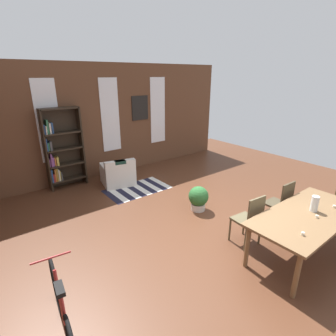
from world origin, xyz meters
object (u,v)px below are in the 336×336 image
Objects in this scene: dining_chair_far_right at (281,202)px; dining_chair_far_left at (250,219)px; bicycle_second at (63,314)px; vase_on_table at (315,204)px; armchair_white at (118,174)px; bookshelf_tall at (61,150)px; potted_plant_by_shelf at (198,198)px; dining_table at (307,218)px.

dining_chair_far_right is 1.00× the size of dining_chair_far_left.
vase_on_table is at bearing -13.36° from bicycle_second.
dining_chair_far_right is at bearing -2.47° from bicycle_second.
dining_chair_far_left is at bearing -3.24° from bicycle_second.
armchair_white is at bearing 111.44° from dining_chair_far_right.
bookshelf_tall is at bearing 114.26° from vase_on_table.
potted_plant_by_shelf is (3.27, 1.26, -0.07)m from bicycle_second.
bicycle_second is (-3.57, 0.89, -0.32)m from dining_table.
dining_chair_far_left is 1.46m from potted_plant_by_shelf.
dining_chair_far_left is at bearing -82.20° from armchair_white.
potted_plant_by_shelf is at bearing 118.71° from dining_chair_far_right.
dining_table is 1.28× the size of bicycle_second.
bicycle_second is at bearing 177.53° from dining_chair_far_right.
armchair_white is at bearing 106.66° from potted_plant_by_shelf.
dining_chair_far_left reaches higher than dining_table.
potted_plant_by_shelf is (0.71, -2.38, 0.01)m from armchair_white.
bicycle_second is (-3.08, 0.17, -0.16)m from dining_chair_far_left.
dining_table is 0.87m from dining_chair_far_right.
bookshelf_tall reaches higher than potted_plant_by_shelf.
vase_on_table is at bearing -114.29° from dining_chair_far_right.
bookshelf_tall is 3.79× the size of potted_plant_by_shelf.
vase_on_table is 3.87m from bicycle_second.
dining_chair_far_right is 1.74× the size of potted_plant_by_shelf.
bookshelf_tall is (-2.20, 5.24, 0.33)m from dining_table.
dining_chair_far_right and dining_chair_far_left have the same top height.
bookshelf_tall is (-2.68, 4.53, 0.50)m from dining_chair_far_right.
potted_plant_by_shelf is (1.90, -3.09, -0.72)m from bookshelf_tall.
vase_on_table reaches higher than dining_chair_far_left.
dining_table reaches higher than armchair_white.
armchair_white is 1.73× the size of potted_plant_by_shelf.
bookshelf_tall is at bearing 112.78° from dining_table.
dining_table is 2.28× the size of armchair_white.
dining_chair_far_left is at bearing -97.54° from potted_plant_by_shelf.
potted_plant_by_shelf is (-0.78, 1.43, -0.22)m from dining_chair_far_right.
dining_chair_far_right is at bearing 55.86° from dining_table.
dining_chair_far_right is at bearing 65.71° from vase_on_table.
bookshelf_tall is 3.70m from potted_plant_by_shelf.
armchair_white is 4.44m from bicycle_second.
bicycle_second is at bearing -125.10° from armchair_white.
vase_on_table is 0.47× the size of potted_plant_by_shelf.
dining_table is at bearing 180.00° from vase_on_table.
armchair_white is 0.56× the size of bicycle_second.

